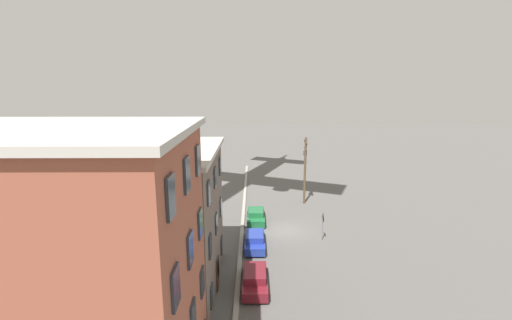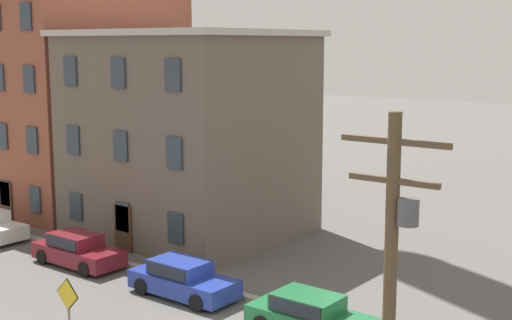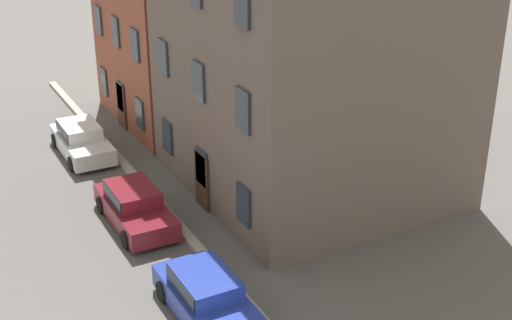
% 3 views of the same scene
% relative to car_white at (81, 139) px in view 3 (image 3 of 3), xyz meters
% --- Properties ---
extents(apartment_midblock, '(10.77, 9.64, 10.31)m').
position_rel_car_white_xyz_m(apartment_midblock, '(7.08, 7.29, 4.42)').
color(apartment_midblock, '#66564C').
rests_on(apartment_midblock, ground_plane).
extents(car_white, '(4.40, 1.92, 1.43)m').
position_rel_car_white_xyz_m(car_white, '(0.00, 0.00, 0.00)').
color(car_white, silver).
rests_on(car_white, ground_plane).
extents(car_maroon, '(4.40, 1.92, 1.43)m').
position_rel_car_white_xyz_m(car_maroon, '(7.10, -0.02, 0.00)').
color(car_maroon, maroon).
rests_on(car_maroon, ground_plane).
extents(car_blue, '(4.40, 1.92, 1.43)m').
position_rel_car_white_xyz_m(car_blue, '(13.46, -0.05, 0.00)').
color(car_blue, '#233899').
rests_on(car_blue, ground_plane).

